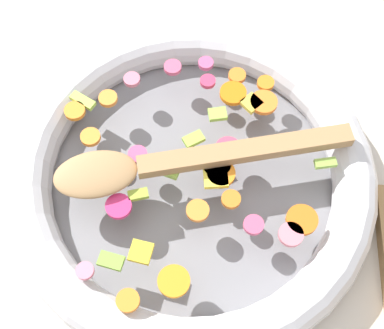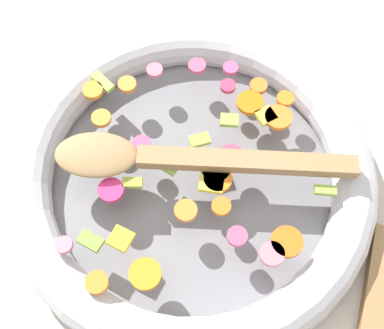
% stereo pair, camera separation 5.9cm
% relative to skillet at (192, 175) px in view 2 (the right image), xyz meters
% --- Properties ---
extents(ground_plane, '(4.00, 4.00, 0.00)m').
position_rel_skillet_xyz_m(ground_plane, '(0.00, 0.00, -0.02)').
color(ground_plane, beige).
extents(skillet, '(0.42, 0.42, 0.05)m').
position_rel_skillet_xyz_m(skillet, '(0.00, 0.00, 0.00)').
color(skillet, slate).
rests_on(skillet, ground_plane).
extents(chopped_vegetables, '(0.32, 0.31, 0.01)m').
position_rel_skillet_xyz_m(chopped_vegetables, '(-0.00, 0.00, 0.03)').
color(chopped_vegetables, orange).
rests_on(chopped_vegetables, skillet).
extents(wooden_spoon, '(0.11, 0.33, 0.01)m').
position_rel_skillet_xyz_m(wooden_spoon, '(0.00, -0.02, 0.04)').
color(wooden_spoon, '#A87F51').
rests_on(wooden_spoon, chopped_vegetables).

